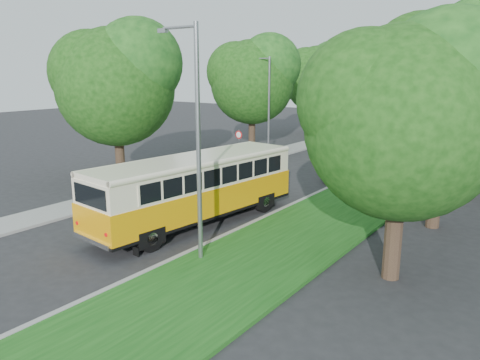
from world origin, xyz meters
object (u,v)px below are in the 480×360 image
Objects in this scene: car_white at (346,160)px; lamppost_far at (268,103)px; car_silver at (340,168)px; vintage_bus at (196,190)px; lamppost_near at (196,137)px; car_grey at (419,136)px; car_blue at (380,149)px.

lamppost_far is at bearing 164.32° from car_white.
vintage_bus is at bearing -112.14° from car_silver.
lamppost_near is 1.60× the size of car_grey.
lamppost_near is 32.16m from car_grey.
car_blue is at bearing 30.66° from lamppost_far.
vintage_bus is (-2.68, 2.97, -2.87)m from lamppost_near.
lamppost_near is 20.53m from lamppost_far.
car_silver is (7.70, -3.76, -3.43)m from lamppost_far.
lamppost_far is 1.50× the size of car_grey.
lamppost_far reaches higher than car_silver.
vintage_bus is 29.00m from car_grey.
lamppost_far reaches higher than car_blue.
car_grey is (7.70, 13.42, -3.42)m from lamppost_far.
lamppost_near is 23.18m from car_blue.
lamppost_far is 9.16m from car_blue.
car_silver is (1.47, 11.77, -0.82)m from vintage_bus.
lamppost_near is at bearing -64.29° from lamppost_far.
car_grey is at bearing 84.29° from car_blue.
car_blue is (1.08, 19.86, -0.81)m from vintage_bus.
car_grey is (0.39, 9.09, 0.01)m from car_blue.
lamppost_near reaches higher than car_white.
car_grey is at bearing 60.17° from lamppost_far.
car_blue is (-0.39, 8.09, 0.01)m from car_silver.
lamppost_far is at bearing -112.70° from car_grey.
car_blue is at bearing -85.34° from car_grey.
vintage_bus reaches higher than car_white.
car_blue reaches higher than car_white.
lamppost_near reaches higher than car_silver.
vintage_bus is at bearing 132.08° from lamppost_near.
lamppost_near reaches higher than vintage_bus.
lamppost_far is (-8.91, 18.50, -0.25)m from lamppost_near.
car_grey is (1.47, 28.96, -0.81)m from vintage_bus.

